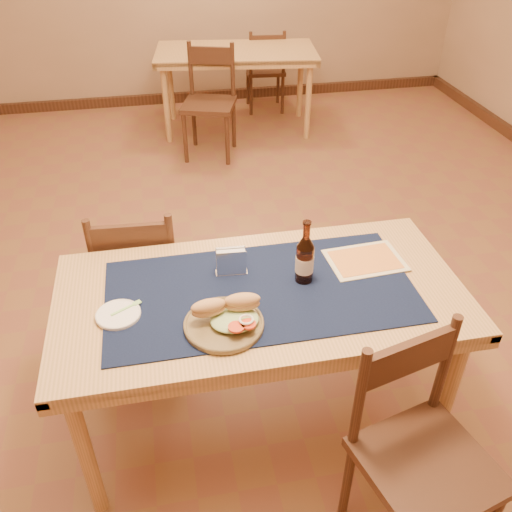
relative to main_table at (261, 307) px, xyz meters
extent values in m
cube|color=brown|center=(0.00, 0.80, -0.68)|extent=(6.00, 7.00, 0.02)
cylinder|color=tan|center=(-0.72, -0.32, -0.31)|extent=(0.06, 0.06, 0.71)
cylinder|color=tan|center=(0.72, -0.32, -0.31)|extent=(0.06, 0.06, 0.71)
cylinder|color=tan|center=(-0.72, 0.32, -0.31)|extent=(0.06, 0.06, 0.71)
cylinder|color=tan|center=(0.72, 0.32, -0.31)|extent=(0.06, 0.06, 0.71)
cube|color=tan|center=(0.00, 0.00, 0.06)|extent=(1.60, 0.80, 0.04)
cube|color=#0D1733|center=(0.00, 0.00, 0.09)|extent=(1.20, 0.60, 0.01)
cube|color=#422617|center=(0.00, 4.27, -0.62)|extent=(6.00, 0.06, 0.10)
cylinder|color=tan|center=(-0.22, 3.23, -0.31)|extent=(0.05, 0.05, 0.71)
cylinder|color=tan|center=(1.06, 3.06, -0.31)|extent=(0.05, 0.05, 0.71)
cylinder|color=tan|center=(-0.15, 3.79, -0.31)|extent=(0.05, 0.05, 0.71)
cylinder|color=tan|center=(1.14, 3.62, -0.31)|extent=(0.05, 0.05, 0.71)
cube|color=tan|center=(0.46, 3.43, 0.06)|extent=(1.53, 0.91, 0.04)
cylinder|color=#422617|center=(-0.30, 0.79, -0.45)|extent=(0.03, 0.03, 0.43)
cylinder|color=#422617|center=(-0.65, 0.81, -0.45)|extent=(0.03, 0.03, 0.43)
cylinder|color=#422617|center=(-0.32, 0.44, -0.45)|extent=(0.03, 0.03, 0.43)
cylinder|color=#422617|center=(-0.67, 0.46, -0.45)|extent=(0.03, 0.03, 0.43)
cube|color=#422617|center=(-0.49, 0.63, -0.23)|extent=(0.43, 0.43, 0.04)
cube|color=#422617|center=(-0.50, 0.44, 0.11)|extent=(0.35, 0.05, 0.14)
cylinder|color=#422617|center=(-0.33, 0.43, -0.01)|extent=(0.03, 0.03, 0.44)
cylinder|color=#422617|center=(-0.67, 0.45, -0.01)|extent=(0.03, 0.03, 0.44)
cylinder|color=#422617|center=(0.23, -0.53, -0.44)|extent=(0.04, 0.04, 0.45)
cylinder|color=#422617|center=(0.57, -0.44, -0.44)|extent=(0.04, 0.04, 0.45)
cube|color=#422617|center=(0.45, -0.66, -0.22)|extent=(0.51, 0.51, 0.04)
cube|color=#422617|center=(0.40, -0.48, 0.13)|extent=(0.35, 0.12, 0.14)
cylinder|color=#422617|center=(0.23, -0.52, 0.01)|extent=(0.04, 0.04, 0.46)
cylinder|color=#422617|center=(0.57, -0.44, 0.01)|extent=(0.04, 0.04, 0.46)
cylinder|color=#422617|center=(-0.10, 2.76, -0.44)|extent=(0.04, 0.04, 0.46)
cylinder|color=#422617|center=(0.25, 2.65, -0.44)|extent=(0.04, 0.04, 0.46)
cylinder|color=#422617|center=(0.01, 3.11, -0.44)|extent=(0.04, 0.04, 0.46)
cylinder|color=#422617|center=(0.36, 3.00, -0.44)|extent=(0.04, 0.04, 0.46)
cube|color=#422617|center=(0.13, 2.88, -0.21)|extent=(0.53, 0.53, 0.04)
cube|color=#422617|center=(0.19, 3.06, 0.14)|extent=(0.36, 0.14, 0.14)
cylinder|color=#422617|center=(0.01, 3.12, 0.02)|extent=(0.04, 0.04, 0.47)
cylinder|color=#422617|center=(0.36, 3.01, 0.02)|extent=(0.04, 0.04, 0.47)
cylinder|color=#422617|center=(1.01, 4.05, -0.46)|extent=(0.03, 0.03, 0.41)
cylinder|color=#422617|center=(0.68, 4.07, -0.46)|extent=(0.03, 0.03, 0.41)
cylinder|color=#422617|center=(0.98, 3.72, -0.46)|extent=(0.03, 0.03, 0.41)
cylinder|color=#422617|center=(0.66, 3.75, -0.46)|extent=(0.03, 0.03, 0.41)
cube|color=#422617|center=(0.83, 3.90, -0.26)|extent=(0.41, 0.41, 0.04)
cube|color=#422617|center=(0.82, 3.73, 0.06)|extent=(0.33, 0.05, 0.13)
cylinder|color=#422617|center=(0.98, 3.71, -0.05)|extent=(0.03, 0.03, 0.42)
cylinder|color=#422617|center=(0.66, 3.74, -0.05)|extent=(0.03, 0.03, 0.42)
cylinder|color=brown|center=(-0.17, -0.17, 0.10)|extent=(0.29, 0.29, 0.02)
torus|color=brown|center=(-0.17, -0.17, 0.10)|extent=(0.29, 0.29, 0.01)
ellipsoid|color=#A7BF83|center=(-0.13, -0.18, 0.12)|extent=(0.18, 0.14, 0.03)
ellipsoid|color=tan|center=(-0.22, -0.15, 0.16)|extent=(0.13, 0.07, 0.07)
ellipsoid|color=tan|center=(-0.10, -0.14, 0.16)|extent=(0.13, 0.06, 0.07)
cylinder|color=red|center=(-0.14, -0.24, 0.14)|extent=(0.06, 0.06, 0.01)
cylinder|color=red|center=(-0.09, -0.24, 0.14)|extent=(0.05, 0.05, 0.01)
torus|color=white|center=(-0.10, -0.22, 0.15)|extent=(0.05, 0.05, 0.01)
cylinder|color=white|center=(-0.55, -0.04, 0.09)|extent=(0.16, 0.16, 0.01)
torus|color=white|center=(-0.55, -0.04, 0.10)|extent=(0.16, 0.16, 0.01)
cube|color=#97E07B|center=(-0.53, -0.03, 0.10)|extent=(0.09, 0.05, 0.00)
cube|color=#97E07B|center=(-0.48, 0.00, 0.10)|extent=(0.04, 0.03, 0.00)
cylinder|color=#461C0C|center=(0.18, 0.03, 0.17)|extent=(0.07, 0.07, 0.16)
cone|color=#461C0C|center=(0.18, 0.03, 0.27)|extent=(0.07, 0.07, 0.04)
cylinder|color=#461C0C|center=(0.18, 0.03, 0.32)|extent=(0.03, 0.03, 0.06)
cylinder|color=#461C0C|center=(0.18, 0.03, 0.36)|extent=(0.03, 0.03, 0.01)
cylinder|color=beige|center=(0.18, 0.03, 0.17)|extent=(0.07, 0.07, 0.07)
cube|color=silver|center=(-0.10, 0.13, 0.09)|extent=(0.13, 0.05, 0.00)
cube|color=silver|center=(-0.10, 0.11, 0.15)|extent=(0.12, 0.01, 0.11)
cube|color=silver|center=(-0.09, 0.15, 0.15)|extent=(0.12, 0.01, 0.11)
cube|color=silver|center=(-0.10, 0.13, 0.14)|extent=(0.12, 0.04, 0.10)
cube|color=#3C94C2|center=(-0.10, 0.12, 0.15)|extent=(0.08, 0.01, 0.04)
cube|color=beige|center=(0.47, 0.11, 0.09)|extent=(0.32, 0.25, 0.00)
cube|color=orange|center=(0.47, 0.11, 0.09)|extent=(0.28, 0.20, 0.00)
camera|label=1|loc=(-0.33, -1.61, 1.43)|focal=38.00mm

